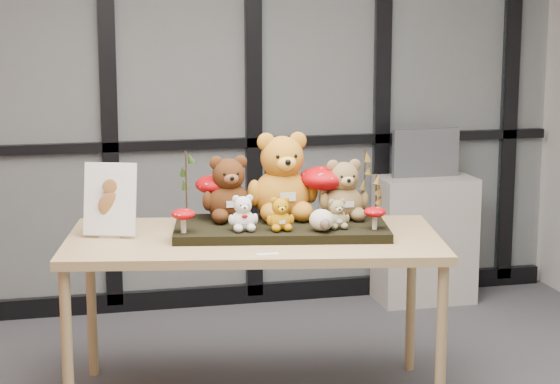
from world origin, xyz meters
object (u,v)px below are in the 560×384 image
object	(u,v)px
bear_small_yellow	(280,212)
mushroom_front_left	(183,219)
mushroom_back_left	(217,194)
sign_holder	(110,202)
bear_tan_back	(344,186)
monitor	(426,153)
mushroom_front_right	(375,217)
bear_beige_small	(337,212)
diorama_tray	(281,228)
display_table	(254,249)
bear_brown_medium	(229,185)
bear_pooh_yellow	(282,171)
plush_cream_hedgehog	(322,219)
cabinet	(424,239)
mushroom_back_right	(324,189)
bear_white_bow	(243,211)

from	to	relation	value
bear_small_yellow	mushroom_front_left	world-z (taller)	bear_small_yellow
mushroom_back_left	sign_holder	distance (m)	0.54
bear_tan_back	monitor	xyz separation A→B (m)	(0.96, 1.34, -0.06)
mushroom_front_right	mushroom_front_left	bearing A→B (deg)	171.23
bear_tan_back	bear_beige_small	distance (m)	0.23
monitor	diorama_tray	bearing A→B (deg)	-132.97
display_table	bear_brown_medium	world-z (taller)	bear_brown_medium
display_table	bear_pooh_yellow	distance (m)	0.43
mushroom_front_left	monitor	size ratio (longest dim) A/B	0.28
bear_pooh_yellow	mushroom_back_left	distance (m)	0.34
bear_brown_medium	diorama_tray	bearing A→B (deg)	-22.46
plush_cream_hedgehog	mushroom_back_left	world-z (taller)	mushroom_back_left
display_table	cabinet	xyz separation A→B (m)	(1.43, 1.40, -0.36)
diorama_tray	bear_small_yellow	xyz separation A→B (m)	(-0.03, -0.13, 0.11)
mushroom_back_right	mushroom_front_right	distance (m)	0.36
bear_small_yellow	mushroom_front_left	size ratio (longest dim) A/B	1.40
bear_tan_back	mushroom_back_right	distance (m)	0.10
diorama_tray	plush_cream_hedgehog	xyz separation A→B (m)	(0.15, -0.19, 0.08)
diorama_tray	bear_beige_small	size ratio (longest dim) A/B	6.54
bear_brown_medium	plush_cream_hedgehog	world-z (taller)	bear_brown_medium
monitor	display_table	bearing A→B (deg)	-135.16
bear_pooh_yellow	plush_cream_hedgehog	bearing A→B (deg)	-60.33
diorama_tray	bear_beige_small	bearing A→B (deg)	-21.62
bear_white_bow	bear_beige_small	bearing A→B (deg)	3.36
mushroom_back_right	mushroom_front_right	xyz separation A→B (m)	(0.16, -0.31, -0.08)
mushroom_front_left	display_table	bearing A→B (deg)	5.84
mushroom_back_left	sign_holder	bearing A→B (deg)	-167.68
bear_beige_small	mushroom_back_right	size ratio (longest dim) A/B	0.55
display_table	monitor	bearing A→B (deg)	55.68
plush_cream_hedgehog	diorama_tray	bearing A→B (deg)	138.74
bear_small_yellow	bear_white_bow	bearing A→B (deg)	179.21
bear_beige_small	mushroom_back_right	distance (m)	0.26
cabinet	mushroom_front_right	bearing A→B (deg)	-119.28
bear_white_bow	sign_holder	world-z (taller)	sign_holder
bear_beige_small	mushroom_back_left	xyz separation A→B (m)	(-0.51, 0.37, 0.04)
mushroom_front_left	bear_pooh_yellow	bearing A→B (deg)	21.90
bear_tan_back	diorama_tray	bearing A→B (deg)	-162.20
plush_cream_hedgehog	bear_white_bow	bearing A→B (deg)	175.18
plush_cream_hedgehog	mushroom_back_right	bearing A→B (deg)	82.55
mushroom_front_left	mushroom_front_right	size ratio (longest dim) A/B	1.06
bear_pooh_yellow	plush_cream_hedgehog	xyz separation A→B (m)	(0.11, -0.33, -0.18)
display_table	mushroom_back_right	bearing A→B (deg)	30.26
diorama_tray	bear_small_yellow	world-z (taller)	bear_small_yellow
bear_brown_medium	bear_tan_back	size ratio (longest dim) A/B	1.08
mushroom_front_right	bear_pooh_yellow	bearing A→B (deg)	136.61
mushroom_front_right	sign_holder	bearing A→B (deg)	165.21
bear_pooh_yellow	bear_white_bow	world-z (taller)	bear_pooh_yellow
bear_beige_small	mushroom_back_right	bearing A→B (deg)	99.07
bear_brown_medium	mushroom_front_left	bearing A→B (deg)	-128.03
bear_pooh_yellow	plush_cream_hedgehog	size ratio (longest dim) A/B	4.10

